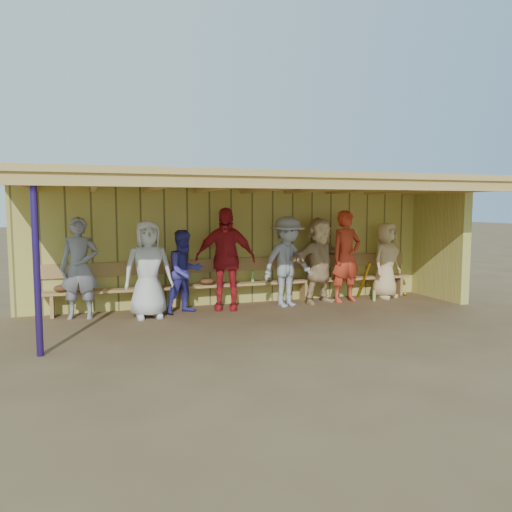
{
  "coord_description": "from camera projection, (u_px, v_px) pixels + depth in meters",
  "views": [
    {
      "loc": [
        -2.95,
        -8.4,
        1.96
      ],
      "look_at": [
        0.0,
        0.35,
        1.05
      ],
      "focal_mm": 35.0,
      "sensor_mm": 36.0,
      "label": 1
    }
  ],
  "objects": [
    {
      "name": "dugout_equipment",
      "position": [
        195.0,
        283.0,
        9.61
      ],
      "size": [
        7.26,
        0.62,
        0.8
      ],
      "color": "gold",
      "rests_on": "ground"
    },
    {
      "name": "player_c",
      "position": [
        185.0,
        272.0,
        9.19
      ],
      "size": [
        0.91,
        0.82,
        1.54
      ],
      "primitive_type": "imported",
      "rotation": [
        0.0,
        0.0,
        0.38
      ],
      "color": "#3C3799",
      "rests_on": "ground"
    },
    {
      "name": "player_h",
      "position": [
        386.0,
        260.0,
        10.73
      ],
      "size": [
        0.94,
        0.79,
        1.63
      ],
      "primitive_type": "imported",
      "rotation": [
        0.0,
        0.0,
        0.41
      ],
      "color": "#DDB87C",
      "rests_on": "ground"
    },
    {
      "name": "player_e",
      "position": [
        287.0,
        262.0,
        9.79
      ],
      "size": [
        1.29,
        0.96,
        1.78
      ],
      "primitive_type": "imported",
      "rotation": [
        0.0,
        0.0,
        0.29
      ],
      "color": "#96979E",
      "rests_on": "ground"
    },
    {
      "name": "ground",
      "position": [
        262.0,
        315.0,
        9.05
      ],
      "size": [
        90.0,
        90.0,
        0.0
      ],
      "primitive_type": "plane",
      "color": "brown",
      "rests_on": "ground"
    },
    {
      "name": "player_b",
      "position": [
        148.0,
        269.0,
        8.78
      ],
      "size": [
        0.88,
        0.6,
        1.73
      ],
      "primitive_type": "imported",
      "rotation": [
        0.0,
        0.0,
        0.06
      ],
      "color": "silver",
      "rests_on": "ground"
    },
    {
      "name": "player_d",
      "position": [
        225.0,
        259.0,
        9.5
      ],
      "size": [
        1.24,
        0.83,
        1.95
      ],
      "primitive_type": "imported",
      "rotation": [
        0.0,
        0.0,
        -0.35
      ],
      "color": "red",
      "rests_on": "ground"
    },
    {
      "name": "dugout_structure",
      "position": [
        269.0,
        221.0,
        9.66
      ],
      "size": [
        8.8,
        3.2,
        2.5
      ],
      "color": "#C6BA54",
      "rests_on": "ground"
    },
    {
      "name": "player_g",
      "position": [
        346.0,
        256.0,
        10.29
      ],
      "size": [
        0.75,
        0.55,
        1.89
      ],
      "primitive_type": "imported",
      "rotation": [
        0.0,
        0.0,
        0.16
      ],
      "color": "red",
      "rests_on": "ground"
    },
    {
      "name": "bench",
      "position": [
        244.0,
        278.0,
        10.05
      ],
      "size": [
        7.6,
        0.34,
        0.93
      ],
      "color": "tan",
      "rests_on": "ground"
    },
    {
      "name": "player_a",
      "position": [
        80.0,
        268.0,
        8.71
      ],
      "size": [
        0.73,
        0.55,
        1.8
      ],
      "primitive_type": "imported",
      "rotation": [
        0.0,
        0.0,
        -0.19
      ],
      "color": "gray",
      "rests_on": "ground"
    },
    {
      "name": "player_f",
      "position": [
        319.0,
        260.0,
        10.17
      ],
      "size": [
        1.7,
        0.91,
        1.75
      ],
      "primitive_type": "imported",
      "rotation": [
        0.0,
        0.0,
        0.26
      ],
      "color": "#DDB57C",
      "rests_on": "ground"
    }
  ]
}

